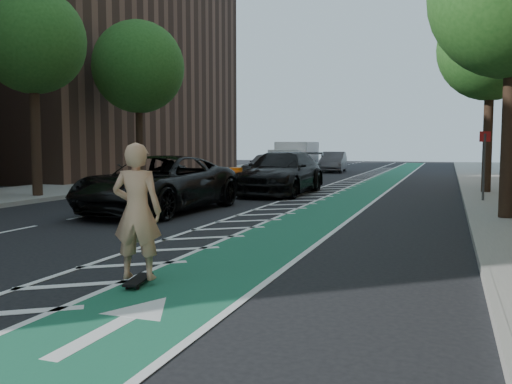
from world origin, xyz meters
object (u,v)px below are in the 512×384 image
at_px(suv_far, 282,173).
at_px(barrel_a, 143,193).
at_px(skateboarder, 137,211).
at_px(suv_near, 159,184).

relative_size(suv_far, barrel_a, 6.61).
distance_m(skateboarder, suv_near, 8.73).
relative_size(skateboarder, suv_near, 0.32).
distance_m(skateboarder, barrel_a, 10.40).
bearing_deg(skateboarder, barrel_a, -71.63).
relative_size(skateboarder, barrel_a, 2.15).
relative_size(skateboarder, suv_far, 0.32).
bearing_deg(suv_near, suv_far, 78.81).
xyz_separation_m(skateboarder, barrel_a, (-5.34, 8.90, -0.65)).
bearing_deg(suv_far, skateboarder, -80.09).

